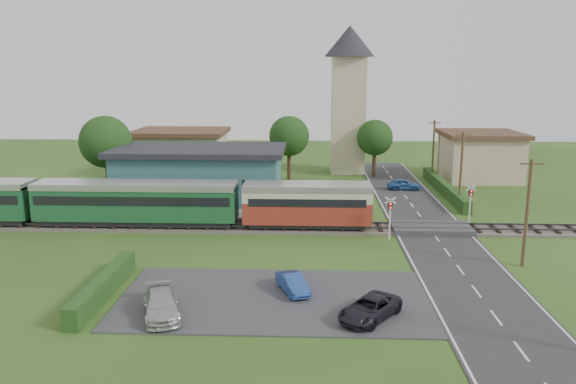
{
  "coord_description": "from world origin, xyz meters",
  "views": [
    {
      "loc": [
        0.48,
        -40.95,
        12.36
      ],
      "look_at": [
        -1.35,
        4.0,
        2.61
      ],
      "focal_mm": 35.0,
      "sensor_mm": 36.0,
      "label": 1
    }
  ],
  "objects_px": {
    "car_on_road": "(404,184)",
    "car_park_silver": "(161,304)",
    "crossing_signal_far": "(470,198)",
    "station_building": "(200,175)",
    "church_tower": "(349,89)",
    "equipment_hut": "(95,197)",
    "car_park_blue": "(293,283)",
    "car_park_dark": "(370,308)",
    "pedestrian_far": "(128,204)",
    "house_east": "(480,155)",
    "train": "(97,201)",
    "house_west": "(181,152)",
    "crossing_signal_near": "(390,212)",
    "pedestrian_near": "(266,207)"
  },
  "relations": [
    {
      "from": "station_building",
      "to": "train",
      "type": "xyz_separation_m",
      "value": [
        -6.53,
        -8.99,
        -0.52
      ]
    },
    {
      "from": "train",
      "to": "car_park_dark",
      "type": "xyz_separation_m",
      "value": [
        20.07,
        -16.41,
        -1.55
      ]
    },
    {
      "from": "equipment_hut",
      "to": "pedestrian_near",
      "type": "xyz_separation_m",
      "value": [
        14.78,
        -0.8,
        -0.5
      ]
    },
    {
      "from": "house_west",
      "to": "car_park_blue",
      "type": "bearing_deg",
      "value": -68.07
    },
    {
      "from": "car_on_road",
      "to": "pedestrian_near",
      "type": "bearing_deg",
      "value": 136.83
    },
    {
      "from": "train",
      "to": "house_west",
      "type": "distance_m",
      "value": 23.06
    },
    {
      "from": "station_building",
      "to": "pedestrian_near",
      "type": "bearing_deg",
      "value": -44.19
    },
    {
      "from": "equipment_hut",
      "to": "station_building",
      "type": "bearing_deg",
      "value": 35.92
    },
    {
      "from": "train",
      "to": "house_west",
      "type": "xyz_separation_m",
      "value": [
        1.53,
        23.0,
        0.61
      ]
    },
    {
      "from": "car_on_road",
      "to": "house_east",
      "type": "bearing_deg",
      "value": -53.02
    },
    {
      "from": "station_building",
      "to": "pedestrian_far",
      "type": "xyz_separation_m",
      "value": [
        -4.95,
        -6.33,
        -1.43
      ]
    },
    {
      "from": "train",
      "to": "car_park_blue",
      "type": "xyz_separation_m",
      "value": [
        16.06,
        -13.07,
        -1.58
      ]
    },
    {
      "from": "car_park_silver",
      "to": "car_park_dark",
      "type": "bearing_deg",
      "value": -17.46
    },
    {
      "from": "station_building",
      "to": "pedestrian_far",
      "type": "relative_size",
      "value": 9.86
    },
    {
      "from": "car_park_silver",
      "to": "house_east",
      "type": "bearing_deg",
      "value": 36.91
    },
    {
      "from": "equipment_hut",
      "to": "crossing_signal_near",
      "type": "distance_m",
      "value": 25.04
    },
    {
      "from": "house_east",
      "to": "pedestrian_far",
      "type": "bearing_deg",
      "value": -151.05
    },
    {
      "from": "car_park_dark",
      "to": "pedestrian_near",
      "type": "distance_m",
      "value": 19.99
    },
    {
      "from": "house_east",
      "to": "crossing_signal_near",
      "type": "bearing_deg",
      "value": -119.13
    },
    {
      "from": "church_tower",
      "to": "car_on_road",
      "type": "bearing_deg",
      "value": -63.2
    },
    {
      "from": "crossing_signal_near",
      "to": "pedestrian_far",
      "type": "height_order",
      "value": "crossing_signal_near"
    },
    {
      "from": "car_on_road",
      "to": "car_park_silver",
      "type": "xyz_separation_m",
      "value": [
        -17.42,
        -31.95,
        0.05
      ]
    },
    {
      "from": "church_tower",
      "to": "house_west",
      "type": "distance_m",
      "value": 21.55
    },
    {
      "from": "crossing_signal_far",
      "to": "pedestrian_near",
      "type": "relative_size",
      "value": 2.07
    },
    {
      "from": "house_west",
      "to": "car_park_blue",
      "type": "xyz_separation_m",
      "value": [
        14.52,
        -36.07,
        -2.2
      ]
    },
    {
      "from": "house_east",
      "to": "crossing_signal_far",
      "type": "bearing_deg",
      "value": -108.08
    },
    {
      "from": "car_park_blue",
      "to": "car_park_dark",
      "type": "height_order",
      "value": "car_park_dark"
    },
    {
      "from": "crossing_signal_far",
      "to": "car_park_silver",
      "type": "bearing_deg",
      "value": -137.6
    },
    {
      "from": "car_park_dark",
      "to": "car_on_road",
      "type": "bearing_deg",
      "value": 114.8
    },
    {
      "from": "station_building",
      "to": "crossing_signal_far",
      "type": "relative_size",
      "value": 4.88
    },
    {
      "from": "pedestrian_far",
      "to": "car_park_dark",
      "type": "bearing_deg",
      "value": -125.6
    },
    {
      "from": "equipment_hut",
      "to": "car_park_blue",
      "type": "relative_size",
      "value": 0.82
    },
    {
      "from": "car_on_road",
      "to": "car_park_dark",
      "type": "xyz_separation_m",
      "value": [
        -6.79,
        -31.86,
        -0.01
      ]
    },
    {
      "from": "church_tower",
      "to": "crossing_signal_near",
      "type": "xyz_separation_m",
      "value": [
        1.4,
        -28.41,
        -8.08
      ]
    },
    {
      "from": "equipment_hut",
      "to": "car_park_blue",
      "type": "xyz_separation_m",
      "value": [
        17.52,
        -16.27,
        -1.15
      ]
    },
    {
      "from": "train",
      "to": "house_east",
      "type": "relative_size",
      "value": 4.91
    },
    {
      "from": "house_west",
      "to": "house_east",
      "type": "bearing_deg",
      "value": -1.64
    },
    {
      "from": "car_on_road",
      "to": "car_park_silver",
      "type": "relative_size",
      "value": 0.82
    },
    {
      "from": "house_east",
      "to": "car_park_dark",
      "type": "relative_size",
      "value": 2.22
    },
    {
      "from": "house_west",
      "to": "pedestrian_near",
      "type": "bearing_deg",
      "value": -60.23
    },
    {
      "from": "crossing_signal_near",
      "to": "pedestrian_far",
      "type": "bearing_deg",
      "value": 166.63
    },
    {
      "from": "crossing_signal_far",
      "to": "station_building",
      "type": "bearing_deg",
      "value": 164.37
    },
    {
      "from": "equipment_hut",
      "to": "pedestrian_near",
      "type": "distance_m",
      "value": 14.81
    },
    {
      "from": "station_building",
      "to": "car_park_silver",
      "type": "height_order",
      "value": "station_building"
    },
    {
      "from": "car_park_silver",
      "to": "station_building",
      "type": "bearing_deg",
      "value": 78.55
    },
    {
      "from": "pedestrian_near",
      "to": "car_park_blue",
      "type": "bearing_deg",
      "value": 81.73
    },
    {
      "from": "house_west",
      "to": "car_park_blue",
      "type": "height_order",
      "value": "house_west"
    },
    {
      "from": "church_tower",
      "to": "crossing_signal_far",
      "type": "distance_m",
      "value": 26.39
    },
    {
      "from": "station_building",
      "to": "church_tower",
      "type": "height_order",
      "value": "church_tower"
    },
    {
      "from": "church_tower",
      "to": "car_park_dark",
      "type": "relative_size",
      "value": 4.43
    }
  ]
}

